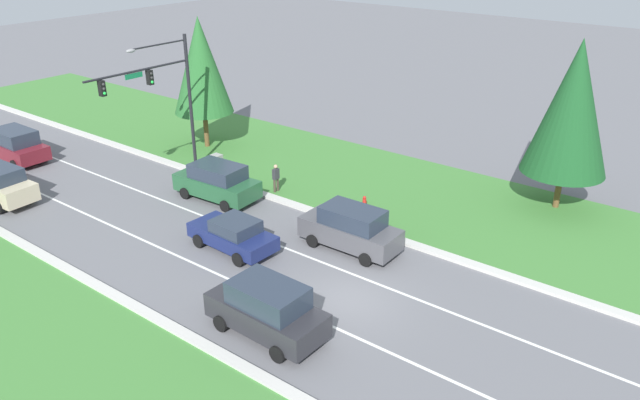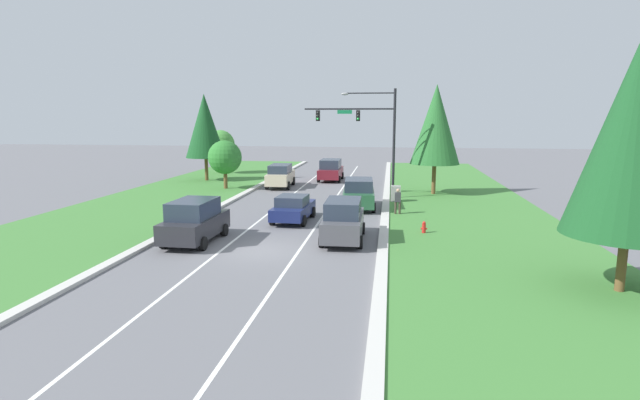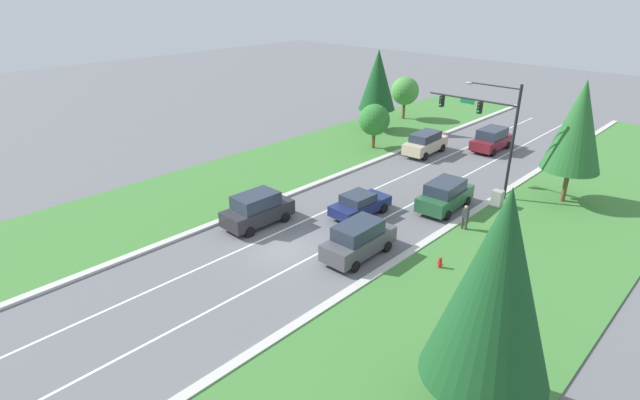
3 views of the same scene
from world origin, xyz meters
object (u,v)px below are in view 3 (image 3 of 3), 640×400
at_px(pedestrian, 465,217).
at_px(oak_near_left_tree, 405,91).
at_px(conifer_far_right_tree, 578,126).
at_px(forest_suv, 445,195).
at_px(fire_hydrant, 440,263).
at_px(traffic_signal_mast, 489,121).
at_px(burgundy_suv, 492,139).
at_px(oak_far_left_tree, 374,120).
at_px(navy_sedan, 360,204).
at_px(champagne_suv, 425,143).
at_px(utility_cabinet, 497,199).
at_px(conifer_near_right_tree, 496,288).
at_px(conifer_mid_left_tree, 378,80).
at_px(charcoal_suv, 257,209).
at_px(graphite_suv, 359,239).

distance_m(pedestrian, oak_near_left_tree, 27.70).
relative_size(pedestrian, conifer_far_right_tree, 0.20).
height_order(forest_suv, fire_hydrant, forest_suv).
relative_size(traffic_signal_mast, burgundy_suv, 1.68).
xyz_separation_m(burgundy_suv, oak_far_left_tree, (-8.19, -7.12, 1.69)).
relative_size(burgundy_suv, oak_far_left_tree, 1.17).
distance_m(navy_sedan, champagne_suv, 14.61).
xyz_separation_m(champagne_suv, utility_cabinet, (9.98, -6.54, -0.44)).
relative_size(conifer_far_right_tree, oak_far_left_tree, 2.06).
xyz_separation_m(forest_suv, navy_sedan, (-3.58, -4.78, -0.23)).
bearing_deg(oak_near_left_tree, navy_sedan, -61.61).
bearing_deg(pedestrian, burgundy_suv, -68.01).
distance_m(utility_cabinet, pedestrian, 4.75).
height_order(conifer_near_right_tree, oak_near_left_tree, conifer_near_right_tree).
bearing_deg(conifer_mid_left_tree, pedestrian, -38.58).
bearing_deg(burgundy_suv, champagne_suv, -126.46).
bearing_deg(pedestrian, forest_suv, -36.30).
distance_m(charcoal_suv, oak_near_left_tree, 30.07).
xyz_separation_m(oak_near_left_tree, conifer_far_right_tree, (21.59, -11.56, 2.35)).
xyz_separation_m(forest_suv, charcoal_suv, (-7.42, -10.38, 0.05)).
distance_m(burgundy_suv, oak_near_left_tree, 13.19).
distance_m(burgundy_suv, conifer_far_right_tree, 12.78).
xyz_separation_m(pedestrian, conifer_near_right_tree, (7.61, -13.17, 4.59)).
distance_m(forest_suv, navy_sedan, 5.97).
bearing_deg(burgundy_suv, utility_cabinet, -62.36).
bearing_deg(pedestrian, navy_sedan, 25.53).
relative_size(navy_sedan, conifer_mid_left_tree, 0.54).
distance_m(traffic_signal_mast, charcoal_suv, 17.23).
bearing_deg(charcoal_suv, navy_sedan, 56.64).
bearing_deg(charcoal_suv, graphite_suv, 11.51).
distance_m(utility_cabinet, oak_near_left_tree, 24.39).
distance_m(utility_cabinet, conifer_near_right_tree, 20.11).
bearing_deg(conifer_mid_left_tree, burgundy_suv, 9.98).
bearing_deg(conifer_near_right_tree, traffic_signal_mast, 116.62).
relative_size(champagne_suv, conifer_far_right_tree, 0.60).
bearing_deg(traffic_signal_mast, navy_sedan, -113.67).
bearing_deg(oak_far_left_tree, conifer_near_right_tree, -45.60).
bearing_deg(champagne_suv, pedestrian, -51.08).
bearing_deg(fire_hydrant, oak_near_left_tree, 128.19).
height_order(traffic_signal_mast, champagne_suv, traffic_signal_mast).
relative_size(forest_suv, conifer_near_right_tree, 0.55).
xyz_separation_m(graphite_suv, oak_near_left_tree, (-15.90, 27.40, 2.13)).
relative_size(conifer_near_right_tree, oak_far_left_tree, 2.15).
distance_m(navy_sedan, pedestrian, 6.77).
height_order(fire_hydrant, conifer_far_right_tree, conifer_far_right_tree).
bearing_deg(forest_suv, fire_hydrant, -64.34).
bearing_deg(burgundy_suv, oak_near_left_tree, 162.66).
bearing_deg(graphite_suv, forest_suv, 87.90).
bearing_deg(oak_far_left_tree, navy_sedan, -55.73).
bearing_deg(oak_far_left_tree, oak_near_left_tree, 111.06).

